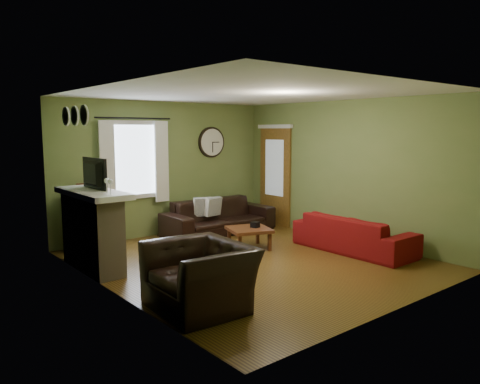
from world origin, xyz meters
TOP-DOWN VIEW (x-y plane):
  - floor at (0.00, 0.00)m, footprint 4.60×5.20m
  - ceiling at (0.00, 0.00)m, footprint 4.60×5.20m
  - wall_left at (-2.30, 0.00)m, footprint 0.00×5.20m
  - wall_right at (2.30, 0.00)m, footprint 0.00×5.20m
  - wall_back at (0.00, 2.60)m, footprint 4.60×0.00m
  - wall_front at (0.00, -2.60)m, footprint 4.60×0.00m
  - fireplace at (-2.10, 1.15)m, footprint 0.40×1.40m
  - firebox at (-1.91, 1.15)m, footprint 0.04×0.60m
  - mantel at (-2.07, 1.15)m, footprint 0.58×1.60m
  - tv at (-2.05, 1.30)m, footprint 0.08×0.60m
  - tv_screen at (-1.97, 1.30)m, footprint 0.02×0.62m
  - medallion_left at (-2.28, 0.80)m, footprint 0.28×0.28m
  - medallion_mid at (-2.28, 1.15)m, footprint 0.28×0.28m
  - medallion_right at (-2.28, 1.50)m, footprint 0.28×0.28m
  - window_pane at (-0.70, 2.58)m, footprint 1.00×0.02m
  - curtain_rod at (-0.70, 2.48)m, footprint 0.03×0.03m
  - curtain_left at (-1.25, 2.48)m, footprint 0.28×0.04m
  - curtain_right at (-0.15, 2.48)m, footprint 0.28×0.04m
  - wall_clock at (1.10, 2.55)m, footprint 0.64×0.06m
  - door at (2.27, 1.85)m, footprint 0.05×0.90m
  - bookshelf at (-1.63, 2.41)m, footprint 0.82×0.35m
  - book at (-1.65, 2.37)m, footprint 0.22×0.25m
  - sofa_brown at (0.84, 1.97)m, footprint 2.29×0.90m
  - pillow_left at (0.70, 1.97)m, footprint 0.38×0.16m
  - pillow_right at (0.52, 2.07)m, footprint 0.38×0.22m
  - sofa_red at (1.75, -0.64)m, footprint 0.82×2.09m
  - armchair at (-1.74, -1.12)m, footprint 1.08×1.21m
  - coffee_table at (0.49, 0.63)m, footprint 0.87×0.87m
  - tissue_box at (0.60, 0.59)m, footprint 0.16×0.16m
  - wine_glass_a at (-2.05, 0.56)m, footprint 0.07×0.07m
  - wine_glass_b at (-2.05, 0.68)m, footprint 0.07×0.07m

SIDE VIEW (x-z plane):
  - floor at x=0.00m, z-range 0.00..0.00m
  - coffee_table at x=0.49m, z-range 0.00..0.36m
  - firebox at x=-1.91m, z-range 0.02..0.57m
  - sofa_red at x=1.75m, z-range 0.00..0.61m
  - sofa_brown at x=0.84m, z-range 0.00..0.67m
  - armchair at x=-1.74m, z-range 0.00..0.75m
  - tissue_box at x=0.60m, z-range 0.35..0.45m
  - bookshelf at x=-1.63m, z-range 0.00..0.97m
  - fireplace at x=-2.10m, z-range 0.00..1.10m
  - pillow_left at x=0.70m, z-range 0.37..0.73m
  - pillow_right at x=0.52m, z-range 0.37..0.73m
  - book at x=-1.65m, z-range 0.95..0.97m
  - door at x=2.27m, z-range 0.00..2.10m
  - mantel at x=-2.07m, z-range 1.10..1.18m
  - wine_glass_a at x=-2.05m, z-range 1.18..1.39m
  - wine_glass_b at x=-2.05m, z-range 1.18..1.39m
  - wall_left at x=-2.30m, z-range 0.00..2.60m
  - wall_right at x=2.30m, z-range 0.00..2.60m
  - wall_back at x=0.00m, z-range 0.00..2.60m
  - wall_front at x=0.00m, z-range 0.00..2.60m
  - tv at x=-2.05m, z-range 1.18..1.53m
  - tv_screen at x=-1.97m, z-range 1.23..1.59m
  - curtain_left at x=-1.25m, z-range 0.67..2.23m
  - curtain_right at x=-0.15m, z-range 0.67..2.23m
  - window_pane at x=-0.70m, z-range 0.85..2.15m
  - wall_clock at x=1.10m, z-range 1.48..2.12m
  - medallion_left at x=-2.28m, z-range 2.24..2.26m
  - medallion_mid at x=-2.28m, z-range 2.24..2.26m
  - medallion_right at x=-2.28m, z-range 2.24..2.26m
  - curtain_rod at x=-0.70m, z-range 1.52..3.02m
  - ceiling at x=0.00m, z-range 2.60..2.60m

